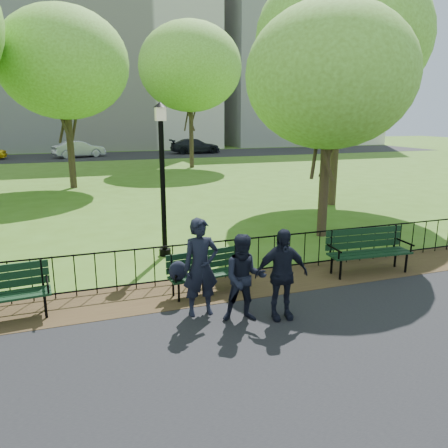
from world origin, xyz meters
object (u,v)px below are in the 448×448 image
object	(u,v)px
lamppost	(162,175)
person_right	(281,274)
tree_mid_e	(341,40)
tree_far_e	(190,67)
person_mid	(245,278)
sedan_silver	(79,149)
tree_near_e	(330,76)
park_bench_main	(196,269)
person_left	(201,267)
park_bench_right_a	(367,246)
sedan_dark	(195,146)
tree_far_c	(64,63)

from	to	relation	value
lamppost	person_right	distance (m)	4.67
tree_mid_e	tree_far_e	distance (m)	15.14
person_mid	sedan_silver	distance (m)	34.53
person_mid	tree_near_e	bearing A→B (deg)	60.73
park_bench_main	tree_mid_e	bearing A→B (deg)	36.13
person_left	person_mid	xyz separation A→B (m)	(0.65, -0.50, -0.11)
tree_mid_e	person_right	xyz separation A→B (m)	(-6.70, -8.76, -5.53)
tree_near_e	tree_mid_e	bearing A→B (deg)	53.85
person_right	sedan_silver	distance (m)	34.69
park_bench_right_a	person_mid	xyz separation A→B (m)	(-3.63, -1.39, 0.16)
tree_mid_e	sedan_silver	bearing A→B (deg)	109.92
person_left	person_right	world-z (taller)	person_left
lamppost	tree_mid_e	world-z (taller)	tree_mid_e
park_bench_right_a	tree_far_e	world-z (taller)	tree_far_e
sedan_silver	sedan_dark	bearing A→B (deg)	-102.69
sedan_dark	person_left	bearing A→B (deg)	166.36
tree_mid_e	tree_far_e	xyz separation A→B (m)	(-1.93, 15.01, 0.44)
person_right	tree_near_e	bearing A→B (deg)	58.41
person_right	sedan_silver	xyz separation A→B (m)	(-2.66, 34.59, -0.10)
park_bench_main	sedan_dark	bearing A→B (deg)	67.86
park_bench_main	person_mid	distance (m)	1.48
sedan_silver	tree_near_e	bearing A→B (deg)	175.34
tree_near_e	tree_far_c	bearing A→B (deg)	119.99
person_left	sedan_silver	world-z (taller)	person_left
lamppost	tree_mid_e	xyz separation A→B (m)	(7.91, 4.44, 4.24)
tree_far_c	sedan_dark	size ratio (longest dim) A/B	1.78
tree_near_e	person_right	xyz separation A→B (m)	(-3.72, -4.68, -3.81)
lamppost	person_mid	xyz separation A→B (m)	(0.56, -4.20, -1.32)
tree_near_e	tree_far_c	distance (m)	14.19
park_bench_main	lamppost	bearing A→B (deg)	84.52
park_bench_right_a	lamppost	bearing A→B (deg)	149.70
person_right	sedan_silver	bearing A→B (deg)	101.26
park_bench_main	person_right	bearing A→B (deg)	-58.81
park_bench_main	sedan_dark	world-z (taller)	sedan_dark
park_bench_main	park_bench_right_a	world-z (taller)	park_bench_right_a
lamppost	tree_mid_e	distance (m)	10.02
park_bench_right_a	person_mid	bearing A→B (deg)	-155.47
tree_far_e	lamppost	bearing A→B (deg)	-107.09
tree_near_e	person_left	xyz separation A→B (m)	(-5.02, -4.06, -3.74)
tree_mid_e	person_mid	size ratio (longest dim) A/B	5.79
lamppost	person_mid	bearing A→B (deg)	-82.37
person_mid	person_right	size ratio (longest dim) A/B	0.95
person_left	sedan_dark	bearing A→B (deg)	75.94
tree_mid_e	person_left	size ratio (longest dim) A/B	5.08
sedan_silver	sedan_dark	xyz separation A→B (m)	(10.89, 0.76, -0.02)
tree_mid_e	tree_far_c	xyz separation A→B (m)	(-10.04, 8.16, -0.35)
tree_far_c	person_mid	distance (m)	17.79
park_bench_main	park_bench_right_a	size ratio (longest dim) A/B	0.86
park_bench_main	person_left	distance (m)	0.95
person_left	sedan_silver	xyz separation A→B (m)	(-1.36, 33.97, -0.17)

